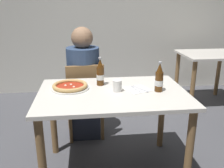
{
  "coord_description": "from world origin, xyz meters",
  "views": [
    {
      "loc": [
        -0.22,
        -1.85,
        1.44
      ],
      "look_at": [
        0.0,
        0.05,
        0.8
      ],
      "focal_mm": 39.31,
      "sensor_mm": 36.0,
      "label": 1
    }
  ],
  "objects_px": {
    "chair_behind_table": "(85,97)",
    "pizza_margherita_near": "(70,86)",
    "beer_bottle_center": "(100,74)",
    "diner_seated": "(84,86)",
    "dining_table_main": "(113,105)",
    "napkin_with_cutlery": "(138,89)",
    "dining_table_background": "(208,64)",
    "paper_cup": "(117,86)",
    "beer_bottle_left": "(159,79)"
  },
  "relations": [
    {
      "from": "diner_seated",
      "to": "beer_bottle_left",
      "type": "distance_m",
      "value": 0.96
    },
    {
      "from": "chair_behind_table",
      "to": "napkin_with_cutlery",
      "type": "distance_m",
      "value": 0.78
    },
    {
      "from": "chair_behind_table",
      "to": "pizza_margherita_near",
      "type": "bearing_deg",
      "value": 71.31
    },
    {
      "from": "chair_behind_table",
      "to": "napkin_with_cutlery",
      "type": "xyz_separation_m",
      "value": [
        0.44,
        -0.58,
        0.27
      ]
    },
    {
      "from": "chair_behind_table",
      "to": "beer_bottle_left",
      "type": "relative_size",
      "value": 3.44
    },
    {
      "from": "beer_bottle_center",
      "to": "paper_cup",
      "type": "xyz_separation_m",
      "value": [
        0.12,
        -0.18,
        -0.06
      ]
    },
    {
      "from": "dining_table_main",
      "to": "paper_cup",
      "type": "bearing_deg",
      "value": 10.9
    },
    {
      "from": "pizza_margherita_near",
      "to": "paper_cup",
      "type": "distance_m",
      "value": 0.4
    },
    {
      "from": "chair_behind_table",
      "to": "dining_table_background",
      "type": "xyz_separation_m",
      "value": [
        1.78,
        0.8,
        0.11
      ]
    },
    {
      "from": "dining_table_background",
      "to": "napkin_with_cutlery",
      "type": "distance_m",
      "value": 1.93
    },
    {
      "from": "dining_table_main",
      "to": "beer_bottle_left",
      "type": "relative_size",
      "value": 4.86
    },
    {
      "from": "dining_table_background",
      "to": "diner_seated",
      "type": "bearing_deg",
      "value": -157.26
    },
    {
      "from": "dining_table_main",
      "to": "chair_behind_table",
      "type": "distance_m",
      "value": 0.67
    },
    {
      "from": "diner_seated",
      "to": "pizza_margherita_near",
      "type": "height_order",
      "value": "diner_seated"
    },
    {
      "from": "beer_bottle_center",
      "to": "paper_cup",
      "type": "relative_size",
      "value": 2.6
    },
    {
      "from": "paper_cup",
      "to": "beer_bottle_left",
      "type": "bearing_deg",
      "value": -5.91
    },
    {
      "from": "dining_table_background",
      "to": "beer_bottle_left",
      "type": "relative_size",
      "value": 3.24
    },
    {
      "from": "pizza_margherita_near",
      "to": "beer_bottle_left",
      "type": "relative_size",
      "value": 1.29
    },
    {
      "from": "chair_behind_table",
      "to": "beer_bottle_center",
      "type": "relative_size",
      "value": 3.44
    },
    {
      "from": "napkin_with_cutlery",
      "to": "paper_cup",
      "type": "xyz_separation_m",
      "value": [
        -0.18,
        -0.02,
        0.04
      ]
    },
    {
      "from": "diner_seated",
      "to": "napkin_with_cutlery",
      "type": "bearing_deg",
      "value": -54.61
    },
    {
      "from": "beer_bottle_left",
      "to": "napkin_with_cutlery",
      "type": "distance_m",
      "value": 0.2
    },
    {
      "from": "chair_behind_table",
      "to": "pizza_margherita_near",
      "type": "relative_size",
      "value": 2.67
    },
    {
      "from": "dining_table_background",
      "to": "paper_cup",
      "type": "xyz_separation_m",
      "value": [
        -1.52,
        -1.4,
        0.21
      ]
    },
    {
      "from": "dining_table_main",
      "to": "paper_cup",
      "type": "distance_m",
      "value": 0.17
    },
    {
      "from": "pizza_margherita_near",
      "to": "beer_bottle_center",
      "type": "height_order",
      "value": "beer_bottle_center"
    },
    {
      "from": "diner_seated",
      "to": "beer_bottle_center",
      "type": "xyz_separation_m",
      "value": [
        0.15,
        -0.47,
        0.27
      ]
    },
    {
      "from": "dining_table_main",
      "to": "napkin_with_cutlery",
      "type": "relative_size",
      "value": 5.14
    },
    {
      "from": "chair_behind_table",
      "to": "paper_cup",
      "type": "bearing_deg",
      "value": 108.51
    },
    {
      "from": "beer_bottle_center",
      "to": "chair_behind_table",
      "type": "bearing_deg",
      "value": 108.43
    },
    {
      "from": "diner_seated",
      "to": "beer_bottle_left",
      "type": "xyz_separation_m",
      "value": [
        0.61,
        -0.69,
        0.27
      ]
    },
    {
      "from": "beer_bottle_left",
      "to": "beer_bottle_center",
      "type": "bearing_deg",
      "value": 155.12
    },
    {
      "from": "paper_cup",
      "to": "diner_seated",
      "type": "bearing_deg",
      "value": 112.69
    },
    {
      "from": "dining_table_background",
      "to": "paper_cup",
      "type": "height_order",
      "value": "paper_cup"
    },
    {
      "from": "pizza_margherita_near",
      "to": "beer_bottle_left",
      "type": "distance_m",
      "value": 0.74
    },
    {
      "from": "dining_table_background",
      "to": "beer_bottle_center",
      "type": "height_order",
      "value": "beer_bottle_center"
    },
    {
      "from": "beer_bottle_center",
      "to": "napkin_with_cutlery",
      "type": "xyz_separation_m",
      "value": [
        0.3,
        -0.16,
        -0.1
      ]
    },
    {
      "from": "beer_bottle_center",
      "to": "napkin_with_cutlery",
      "type": "height_order",
      "value": "beer_bottle_center"
    },
    {
      "from": "dining_table_main",
      "to": "napkin_with_cutlery",
      "type": "height_order",
      "value": "napkin_with_cutlery"
    },
    {
      "from": "pizza_margherita_near",
      "to": "beer_bottle_left",
      "type": "bearing_deg",
      "value": -11.25
    },
    {
      "from": "chair_behind_table",
      "to": "dining_table_background",
      "type": "bearing_deg",
      "value": -161.16
    },
    {
      "from": "dining_table_main",
      "to": "pizza_margherita_near",
      "type": "height_order",
      "value": "pizza_margherita_near"
    },
    {
      "from": "dining_table_background",
      "to": "beer_bottle_center",
      "type": "xyz_separation_m",
      "value": [
        -1.64,
        -1.22,
        0.26
      ]
    },
    {
      "from": "pizza_margherita_near",
      "to": "chair_behind_table",
      "type": "bearing_deg",
      "value": 76.64
    },
    {
      "from": "beer_bottle_left",
      "to": "napkin_with_cutlery",
      "type": "bearing_deg",
      "value": 160.5
    },
    {
      "from": "dining_table_main",
      "to": "beer_bottle_center",
      "type": "bearing_deg",
      "value": 115.14
    },
    {
      "from": "napkin_with_cutlery",
      "to": "paper_cup",
      "type": "distance_m",
      "value": 0.18
    },
    {
      "from": "dining_table_main",
      "to": "pizza_margherita_near",
      "type": "relative_size",
      "value": 3.78
    },
    {
      "from": "dining_table_main",
      "to": "diner_seated",
      "type": "bearing_deg",
      "value": 109.6
    },
    {
      "from": "chair_behind_table",
      "to": "napkin_with_cutlery",
      "type": "bearing_deg",
      "value": 121.91
    }
  ]
}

